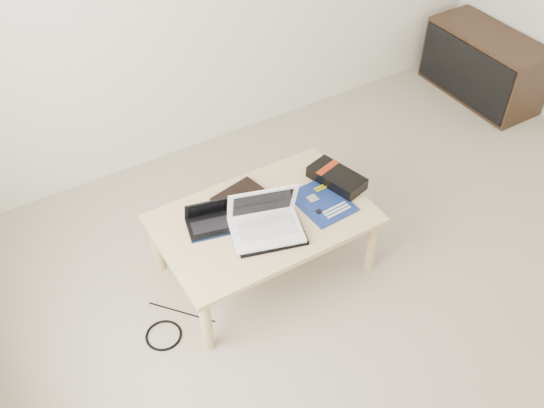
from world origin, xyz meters
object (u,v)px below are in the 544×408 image
media_cabinet (483,66)px  netbook (210,220)px  coffee_table (264,224)px  white_laptop (265,221)px  gpu_box (337,178)px

media_cabinet → netbook: netbook is taller
coffee_table → media_cabinet: media_cabinet is taller
coffee_table → netbook: size_ratio=4.09×
media_cabinet → white_laptop: white_laptop is taller
white_laptop → gpu_box: size_ratio=1.19×
media_cabinet → gpu_box: 1.94m
coffee_table → gpu_box: gpu_box is taller
coffee_table → gpu_box: size_ratio=3.21×
white_laptop → gpu_box: (0.52, 0.11, -0.04)m
coffee_table → media_cabinet: (2.30, 0.67, -0.10)m
netbook → white_laptop: (0.22, -0.18, 0.04)m
netbook → gpu_box: netbook is taller
white_laptop → gpu_box: white_laptop is taller
netbook → white_laptop: size_ratio=0.66×
gpu_box → coffee_table: bearing=-176.7°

